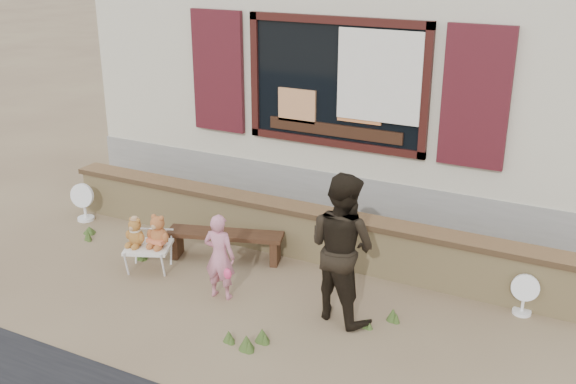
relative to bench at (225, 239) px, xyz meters
The scene contains 12 objects.
ground 0.96m from the bench, 29.01° to the right, with size 80.00×80.00×0.00m, color brown.
shopfront 4.47m from the bench, 78.68° to the left, with size 8.04×5.13×4.00m.
brick_wall 0.98m from the bench, 34.29° to the left, with size 7.10×0.36×0.67m.
bench is the anchor object (origin of this frame).
folding_chair 0.95m from the bench, 135.32° to the right, with size 0.66×0.63×0.32m.
teddy_bear_left 1.11m from the bench, 138.08° to the right, with size 0.27×0.23×0.37m, color brown, non-canonical shape.
teddy_bear_right 0.86m from the bench, 131.69° to the right, with size 0.30×0.26×0.42m, color brown, non-canonical shape.
child 0.98m from the bench, 61.06° to the right, with size 0.37×0.24×1.01m, color pink.
adult 1.99m from the bench, 17.91° to the right, with size 0.79×0.62×1.63m, color black.
fan_left 2.48m from the bench, behind, with size 0.36×0.24×0.56m.
fan_right 3.58m from the bench, ahead, with size 0.31×0.20×0.48m.
grass_tufts 0.94m from the bench, 70.23° to the right, with size 4.62×1.59×0.16m.
Camera 1 is at (3.41, -6.01, 3.82)m, focal length 42.00 mm.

